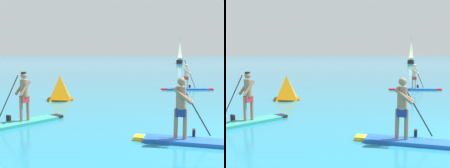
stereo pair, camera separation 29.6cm
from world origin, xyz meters
The scene contains 5 objects.
paddleboarder_near_left centered at (-7.28, 3.31, 0.35)m, with size 2.96×2.25×1.80m.
paddleboarder_mid_center centered at (-2.87, 0.10, 0.40)m, with size 2.69×1.71×1.79m.
paddleboarder_far_right centered at (2.64, 11.02, 0.35)m, with size 3.36×1.22×1.98m.
race_marker_buoy centered at (-5.69, 8.41, 0.56)m, with size 1.55×1.55×1.26m.
sailboat_right_horizon centered at (24.04, 57.48, 0.84)m, with size 3.57×5.28×5.97m.
Camera 2 is at (-6.28, -7.37, 2.41)m, focal length 49.31 mm.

